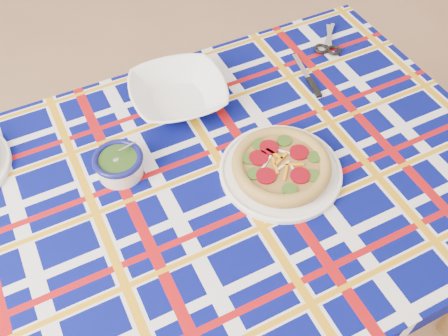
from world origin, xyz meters
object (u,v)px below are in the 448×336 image
pesto_bowl (119,163)px  serving_bowl (178,94)px  dining_table (202,209)px  main_focaccia_plate (281,165)px

pesto_bowl → serving_bowl: pesto_bowl is taller
dining_table → pesto_bowl: (-0.14, 0.13, 0.10)m
dining_table → pesto_bowl: bearing=137.2°
main_focaccia_plate → serving_bowl: serving_bowl is taller
serving_bowl → main_focaccia_plate: bearing=-71.6°
dining_table → main_focaccia_plate: 0.21m
main_focaccia_plate → pesto_bowl: 0.37m
main_focaccia_plate → pesto_bowl: size_ratio=2.53×
pesto_bowl → serving_bowl: (0.21, 0.15, -0.00)m
dining_table → serving_bowl: bearing=76.2°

